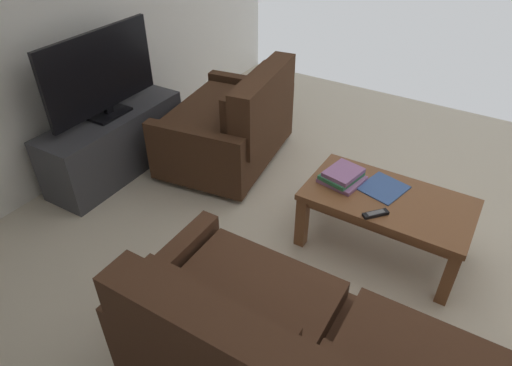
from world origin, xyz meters
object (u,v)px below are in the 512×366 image
Objects in this scene: coffee_table at (387,206)px; tv_stand at (115,143)px; flat_tv at (101,74)px; loveseat_near at (233,125)px; loose_magazine at (383,188)px; tv_remote at (376,214)px; book_stack at (342,176)px.

coffee_table is 0.82× the size of tv_stand.
flat_tv is at bearing -140.04° from tv_stand.
loveseat_near reaches higher than tv_stand.
loveseat_near is 4.64× the size of loose_magazine.
loveseat_near reaches higher than coffee_table.
loveseat_near is 1.50m from coffee_table.
coffee_table is 1.01× the size of flat_tv.
tv_remote reaches higher than loose_magazine.
flat_tv is 2.20m from loose_magazine.
book_stack is at bearing -172.53° from tv_stand.
coffee_table is 3.57× the size of book_stack.
flat_tv reaches higher than book_stack.
loveseat_near is 1.23× the size of flat_tv.
loveseat_near is at bearing 1.32° from loose_magazine.
book_stack is (0.32, -0.01, 0.11)m from coffee_table.
loose_magazine reaches higher than coffee_table.
tv_stand reaches higher than loose_magazine.
loveseat_near reaches higher than book_stack.
loveseat_near is 0.98m from tv_stand.
tv_stand is at bearing 7.47° from book_stack.
tv_stand reaches higher than coffee_table.
tv_stand is 0.60m from flat_tv.
loveseat_near reaches higher than loose_magazine.
tv_stand is at bearing 6.13° from coffee_table.
coffee_table is 0.34m from book_stack.
loveseat_near is 1.00× the size of tv_stand.
flat_tv is at bearing 7.46° from book_stack.
flat_tv is 6.80× the size of tv_remote.
flat_tv reaches higher than coffee_table.
flat_tv is 2.22m from tv_remote.
book_stack is 1.92× the size of tv_remote.
coffee_table is 3.80× the size of loose_magazine.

